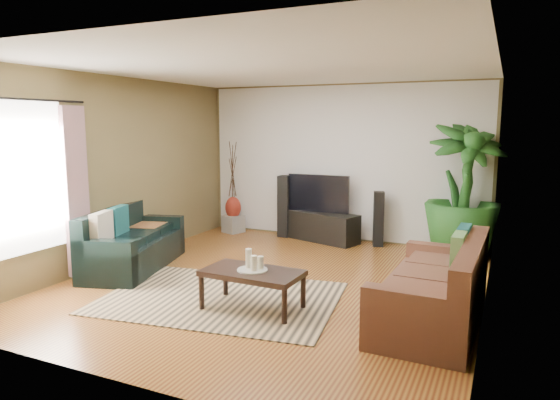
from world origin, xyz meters
The scene contains 27 objects.
floor centered at (0.00, 0.00, 0.00)m, with size 5.50×5.50×0.00m, color olive.
ceiling centered at (0.00, 0.00, 2.70)m, with size 5.50×5.50×0.00m, color white.
wall_back centered at (0.00, 2.75, 1.35)m, with size 5.00×5.00×0.00m, color brown.
wall_front centered at (0.00, -2.75, 1.35)m, with size 5.00×5.00×0.00m, color brown.
wall_left centered at (-2.50, 0.00, 1.35)m, with size 5.50×5.50×0.00m, color brown.
wall_right centered at (2.50, 0.00, 1.35)m, with size 5.50×5.50×0.00m, color brown.
backwall_panel centered at (0.00, 2.74, 1.35)m, with size 4.90×4.90×0.00m, color white.
window_pane centered at (-2.48, -1.60, 1.40)m, with size 1.80×1.80×0.00m, color white.
curtain_far centered at (-2.43, -0.85, 1.15)m, with size 0.08×0.35×2.20m, color gray.
curtain_rod centered at (-2.43, -1.60, 2.30)m, with size 0.03×0.03×1.90m, color black.
sofa_left centered at (-2.07, -0.21, 0.42)m, with size 1.86×0.80×0.85m, color black.
sofa_right centered at (2.02, -0.44, 0.42)m, with size 2.02×0.91×0.85m, color brown.
area_rug centered at (-0.32, -0.78, 0.01)m, with size 2.69×1.90×0.01m, color tan.
coffee_table centered at (0.18, -0.92, 0.22)m, with size 1.07×0.59×0.44m, color black.
candle_tray centered at (0.18, -0.92, 0.45)m, with size 0.33×0.33×0.01m, color #999994.
candle_tall centered at (0.12, -0.89, 0.56)m, with size 0.07×0.07×0.21m, color beige.
candle_mid centered at (0.22, -0.96, 0.54)m, with size 0.07×0.07×0.17m, color beige.
candle_short centered at (0.25, -0.86, 0.52)m, with size 0.07×0.07×0.14m, color beige.
tv_stand centered at (-0.33, 2.50, 0.25)m, with size 1.50×0.45×0.50m, color black.
television centered at (-0.33, 2.50, 0.83)m, with size 1.10×0.06×0.65m, color black.
speaker_left centered at (-0.97, 2.50, 0.55)m, with size 0.20×0.22×1.11m, color black.
speaker_right centered at (0.74, 2.50, 0.46)m, with size 0.17×0.18×0.92m, color black.
potted_plant centered at (2.05, 2.40, 1.03)m, with size 1.15×1.15×2.06m, color #1E521B.
plant_pot centered at (2.05, 2.40, 0.15)m, with size 0.38×0.38×0.30m, color black.
pedestal centered at (-1.99, 2.42, 0.16)m, with size 0.32×0.32×0.32m, color gray.
vase centered at (-1.99, 2.42, 0.47)m, with size 0.29×0.29×0.41m, color maroon.
side_table centered at (-2.25, 0.27, 0.26)m, with size 0.49×0.49×0.52m, color #955E30.
Camera 1 is at (2.65, -5.57, 2.02)m, focal length 32.00 mm.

